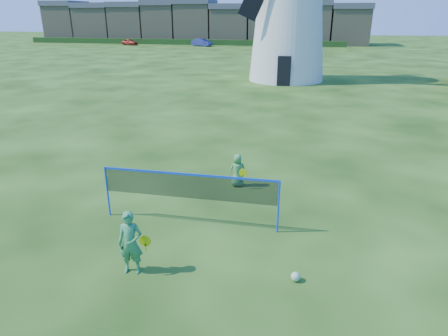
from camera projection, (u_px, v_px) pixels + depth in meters
name	position (u px, v px, depth m)	size (l,w,h in m)	color
ground	(214.00, 222.00, 11.53)	(220.00, 220.00, 0.00)	black
badminton_net	(189.00, 187.00, 11.03)	(5.05, 0.05, 1.55)	blue
player_girl	(131.00, 243.00, 9.02)	(0.73, 0.45, 1.55)	#35864E
player_boy	(238.00, 170.00, 13.71)	(0.67, 0.46, 1.16)	#45904C
play_ball	(296.00, 277.00, 8.94)	(0.22, 0.22, 0.22)	green
terraced_houses	(198.00, 22.00, 79.40)	(65.35, 8.40, 8.23)	gray
hedge	(179.00, 42.00, 75.64)	(62.00, 0.80, 1.00)	#193814
car_left	(130.00, 42.00, 74.39)	(1.32, 3.29, 1.12)	maroon
car_right	(202.00, 43.00, 71.77)	(1.39, 3.98, 1.31)	navy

